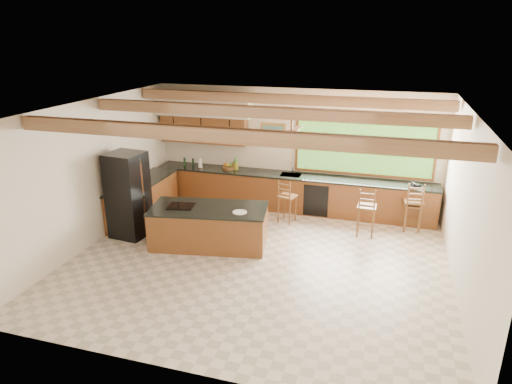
% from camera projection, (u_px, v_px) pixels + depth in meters
% --- Properties ---
extents(ground, '(7.20, 7.20, 0.00)m').
position_uv_depth(ground, '(258.00, 261.00, 9.00)').
color(ground, beige).
rests_on(ground, ground).
extents(room_shell, '(7.27, 6.54, 3.02)m').
position_uv_depth(room_shell, '(259.00, 144.00, 8.90)').
color(room_shell, white).
rests_on(room_shell, ground).
extents(counter_run, '(7.12, 3.10, 1.26)m').
position_uv_depth(counter_run, '(255.00, 194.00, 11.34)').
color(counter_run, brown).
rests_on(counter_run, ground).
extents(island, '(2.56, 1.53, 0.86)m').
position_uv_depth(island, '(209.00, 226.00, 9.58)').
color(island, brown).
rests_on(island, ground).
extents(refrigerator, '(0.80, 0.78, 1.88)m').
position_uv_depth(refrigerator, '(128.00, 195.00, 9.87)').
color(refrigerator, black).
rests_on(refrigerator, ground).
extents(bar_stool_a, '(0.47, 0.47, 1.07)m').
position_uv_depth(bar_stool_a, '(287.00, 197.00, 10.61)').
color(bar_stool_a, brown).
rests_on(bar_stool_a, ground).
extents(bar_stool_b, '(0.41, 0.41, 1.12)m').
position_uv_depth(bar_stool_b, '(367.00, 208.00, 9.89)').
color(bar_stool_b, brown).
rests_on(bar_stool_b, ground).
extents(bar_stool_c, '(0.47, 0.47, 1.16)m').
position_uv_depth(bar_stool_c, '(413.00, 202.00, 10.15)').
color(bar_stool_c, brown).
rests_on(bar_stool_c, ground).
extents(bar_stool_d, '(0.37, 0.37, 1.00)m').
position_uv_depth(bar_stool_d, '(414.00, 206.00, 10.18)').
color(bar_stool_d, brown).
rests_on(bar_stool_d, ground).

